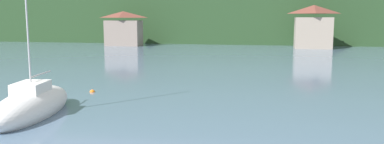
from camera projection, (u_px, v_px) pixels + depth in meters
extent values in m
ellipsoid|color=#38562D|center=(168.00, 11.00, 131.08)|extent=(246.40, 47.67, 48.43)
cube|color=gray|center=(124.00, 33.00, 74.98)|extent=(6.73, 3.55, 4.88)
pyramid|color=brown|center=(123.00, 14.00, 74.48)|extent=(7.06, 3.72, 1.24)
cube|color=gray|center=(313.00, 33.00, 68.58)|extent=(6.29, 4.32, 5.49)
pyramid|color=brown|center=(314.00, 9.00, 67.99)|extent=(6.60, 4.54, 1.51)
ellipsoid|color=white|center=(32.00, 107.00, 21.99)|extent=(3.73, 8.34, 2.10)
cylinder|color=#B7B7BC|center=(27.00, 14.00, 21.25)|extent=(0.10, 0.10, 9.29)
cylinder|color=#ADADB2|center=(41.00, 74.00, 23.05)|extent=(0.44, 2.62, 0.09)
cube|color=silver|center=(31.00, 90.00, 21.85)|extent=(1.81, 2.27, 0.85)
sphere|color=orange|center=(92.00, 92.00, 28.78)|extent=(0.38, 0.38, 0.38)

